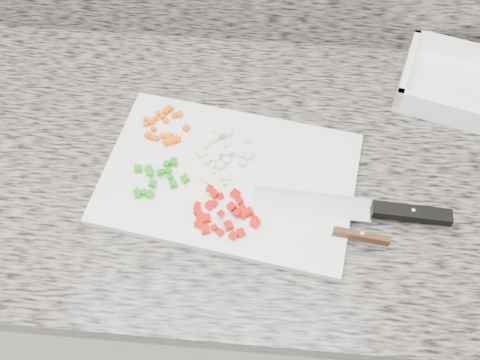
# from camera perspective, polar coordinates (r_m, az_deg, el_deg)

# --- Properties ---
(cabinet) EXTENTS (3.92, 0.62, 0.86)m
(cabinet) POSITION_cam_1_polar(r_m,az_deg,el_deg) (1.35, -4.88, -8.76)
(cabinet) COLOR silver
(cabinet) RESTS_ON ground
(countertop) EXTENTS (3.96, 0.64, 0.04)m
(countertop) POSITION_cam_1_polar(r_m,az_deg,el_deg) (0.96, -6.82, 2.16)
(countertop) COLOR #645E58
(countertop) RESTS_ON cabinet
(cutting_board) EXTENTS (0.45, 0.34, 0.01)m
(cutting_board) POSITION_cam_1_polar(r_m,az_deg,el_deg) (0.90, -1.17, 0.24)
(cutting_board) COLOR silver
(cutting_board) RESTS_ON countertop
(carrot_pile) EXTENTS (0.09, 0.09, 0.01)m
(carrot_pile) POSITION_cam_1_polar(r_m,az_deg,el_deg) (0.95, -7.99, 5.51)
(carrot_pile) COLOR #DE5204
(carrot_pile) RESTS_ON cutting_board
(onion_pile) EXTENTS (0.10, 0.09, 0.02)m
(onion_pile) POSITION_cam_1_polar(r_m,az_deg,el_deg) (0.91, -1.83, 3.42)
(onion_pile) COLOR silver
(onion_pile) RESTS_ON cutting_board
(green_pepper_pile) EXTENTS (0.10, 0.08, 0.02)m
(green_pepper_pile) POSITION_cam_1_polar(r_m,az_deg,el_deg) (0.89, -8.67, 0.29)
(green_pepper_pile) COLOR #178D0C
(green_pepper_pile) RESTS_ON cutting_board
(red_pepper_pile) EXTENTS (0.11, 0.10, 0.02)m
(red_pepper_pile) POSITION_cam_1_polar(r_m,az_deg,el_deg) (0.85, -1.74, -3.68)
(red_pepper_pile) COLOR #BA0802
(red_pepper_pile) RESTS_ON cutting_board
(garlic_pile) EXTENTS (0.06, 0.04, 0.01)m
(garlic_pile) POSITION_cam_1_polar(r_m,az_deg,el_deg) (0.89, -2.31, 0.49)
(garlic_pile) COLOR beige
(garlic_pile) RESTS_ON cutting_board
(chef_knife) EXTENTS (0.32, 0.05, 0.02)m
(chef_knife) POSITION_cam_1_polar(r_m,az_deg,el_deg) (0.88, 14.39, -3.10)
(chef_knife) COLOR white
(chef_knife) RESTS_ON cutting_board
(paring_knife) EXTENTS (0.17, 0.04, 0.02)m
(paring_knife) POSITION_cam_1_polar(r_m,az_deg,el_deg) (0.85, 11.31, -5.66)
(paring_knife) COLOR white
(paring_knife) RESTS_ON cutting_board
(tray) EXTENTS (0.28, 0.23, 0.05)m
(tray) POSITION_cam_1_polar(r_m,az_deg,el_deg) (1.09, 23.09, 8.98)
(tray) COLOR white
(tray) RESTS_ON countertop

